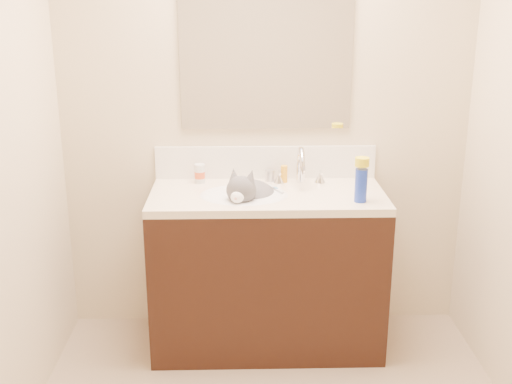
{
  "coord_description": "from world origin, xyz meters",
  "views": [
    {
      "loc": [
        -0.14,
        -2.14,
        1.86
      ],
      "look_at": [
        -0.06,
        0.92,
        0.88
      ],
      "focal_mm": 45.0,
      "sensor_mm": 36.0,
      "label": 1
    }
  ],
  "objects": [
    {
      "name": "spray_cap",
      "position": [
        0.45,
        0.82,
        1.06
      ],
      "size": [
        0.07,
        0.07,
        0.04
      ],
      "primitive_type": "cylinder",
      "rotation": [
        0.0,
        0.0,
        0.05
      ],
      "color": "yellow",
      "rests_on": "spray_can"
    },
    {
      "name": "amber_bottle",
      "position": [
        0.1,
        1.16,
        0.91
      ],
      "size": [
        0.05,
        0.05,
        0.09
      ],
      "primitive_type": "cylinder",
      "rotation": [
        0.0,
        0.0,
        0.4
      ],
      "color": "gold",
      "rests_on": "counter_slab"
    },
    {
      "name": "spray_can",
      "position": [
        0.45,
        0.82,
        0.94
      ],
      "size": [
        0.06,
        0.06,
        0.17
      ],
      "primitive_type": "cylinder",
      "rotation": [
        0.0,
        0.0,
        0.05
      ],
      "color": "#1931AF",
      "rests_on": "counter_slab"
    },
    {
      "name": "basin",
      "position": [
        -0.12,
        0.94,
        0.79
      ],
      "size": [
        0.45,
        0.36,
        0.14
      ],
      "primitive_type": "ellipsoid",
      "color": "white",
      "rests_on": "vanity_cabinet"
    },
    {
      "name": "toothbrush_head",
      "position": [
        0.04,
        1.02,
        0.87
      ],
      "size": [
        0.03,
        0.03,
        0.01
      ],
      "primitive_type": "cube",
      "rotation": [
        0.0,
        0.0,
        0.44
      ],
      "color": "#5D9AC7",
      "rests_on": "counter_slab"
    },
    {
      "name": "silver_jar",
      "position": [
        0.02,
        1.18,
        0.89
      ],
      "size": [
        0.06,
        0.06,
        0.06
      ],
      "primitive_type": "cylinder",
      "rotation": [
        0.0,
        0.0,
        0.24
      ],
      "color": "#B7B7BC",
      "rests_on": "counter_slab"
    },
    {
      "name": "toothbrush",
      "position": [
        0.04,
        1.02,
        0.87
      ],
      "size": [
        0.08,
        0.14,
        0.01
      ],
      "primitive_type": "cube",
      "rotation": [
        0.0,
        0.0,
        0.44
      ],
      "color": "silver",
      "rests_on": "counter_slab"
    },
    {
      "name": "mirror",
      "position": [
        0.0,
        1.24,
        1.54
      ],
      "size": [
        0.9,
        0.02,
        0.8
      ],
      "primitive_type": "cube",
      "color": "white",
      "rests_on": "room_shell"
    },
    {
      "name": "pill_label",
      "position": [
        -0.36,
        1.16,
        0.9
      ],
      "size": [
        0.06,
        0.06,
        0.04
      ],
      "primitive_type": "cylinder",
      "rotation": [
        0.0,
        0.0,
        -0.05
      ],
      "color": "#DB5224",
      "rests_on": "pill_bottle"
    },
    {
      "name": "backsplash",
      "position": [
        0.0,
        1.24,
        0.95
      ],
      "size": [
        1.2,
        0.02,
        0.18
      ],
      "primitive_type": "cube",
      "color": "silver",
      "rests_on": "counter_slab"
    },
    {
      "name": "pill_bottle",
      "position": [
        -0.36,
        1.16,
        0.91
      ],
      "size": [
        0.06,
        0.06,
        0.1
      ],
      "primitive_type": "cylinder",
      "rotation": [
        0.0,
        0.0,
        -0.05
      ],
      "color": "silver",
      "rests_on": "counter_slab"
    },
    {
      "name": "room_shell",
      "position": [
        0.0,
        0.0,
        1.49
      ],
      "size": [
        2.24,
        2.54,
        2.52
      ],
      "color": "beige",
      "rests_on": "ground"
    },
    {
      "name": "counter_slab",
      "position": [
        0.0,
        0.97,
        0.84
      ],
      "size": [
        1.2,
        0.55,
        0.04
      ],
      "primitive_type": "cube",
      "color": "beige",
      "rests_on": "vanity_cabinet"
    },
    {
      "name": "cat",
      "position": [
        -0.1,
        0.98,
        0.83
      ],
      "size": [
        0.37,
        0.43,
        0.32
      ],
      "rotation": [
        0.0,
        0.0,
        -0.33
      ],
      "color": "#4D4B4D",
      "rests_on": "basin"
    },
    {
      "name": "faucet",
      "position": [
        0.18,
        1.11,
        0.95
      ],
      "size": [
        0.28,
        0.2,
        0.21
      ],
      "color": "silver",
      "rests_on": "counter_slab"
    },
    {
      "name": "vanity_cabinet",
      "position": [
        0.0,
        0.97,
        0.41
      ],
      "size": [
        1.2,
        0.55,
        0.82
      ],
      "primitive_type": "cube",
      "color": "black",
      "rests_on": "ground"
    }
  ]
}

